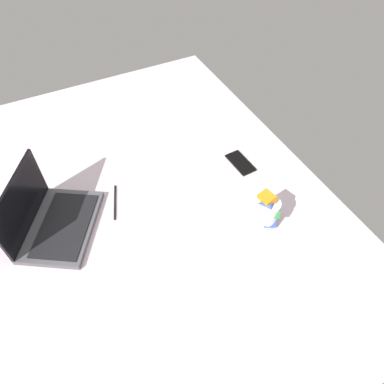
{
  "coord_description": "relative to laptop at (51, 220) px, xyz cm",
  "views": [
    {
      "loc": [
        -87.48,
        21.48,
        125.62
      ],
      "look_at": [
        -9.68,
        -17.75,
        24.0
      ],
      "focal_mm": 33.26,
      "sensor_mm": 36.0,
      "label": 1
    }
  ],
  "objects": [
    {
      "name": "snack_cup",
      "position": [
        -32.66,
        -70.43,
        1.84
      ],
      "size": [
        10.28,
        9.17,
        14.31
      ],
      "color": "silver",
      "rests_on": "bed_mattress"
    },
    {
      "name": "bed_mattress",
      "position": [
        -2.69,
        -32.79,
        -13.41
      ],
      "size": [
        180.0,
        140.0,
        18.0
      ],
      "primitive_type": "cube",
      "color": "silver",
      "rests_on": "ground"
    },
    {
      "name": "laptop",
      "position": [
        0.0,
        0.0,
        0.0
      ],
      "size": [
        40.16,
        36.91,
        23.0
      ],
      "rotation": [
        0.0,
        0.0,
        -0.55
      ],
      "color": "#4C4C51",
      "rests_on": "bed_mattress"
    },
    {
      "name": "charger_cable",
      "position": [
        0.87,
        -23.64,
        -4.11
      ],
      "size": [
        16.25,
        6.16,
        0.6
      ],
      "primitive_type": "cube",
      "rotation": [
        0.0,
        0.0,
        -0.34
      ],
      "color": "black",
      "rests_on": "bed_mattress"
    },
    {
      "name": "cell_phone",
      "position": [
        -2.94,
        -78.66,
        -4.01
      ],
      "size": [
        14.36,
        7.57,
        0.8
      ],
      "primitive_type": "cube",
      "rotation": [
        0.0,
        0.0,
        4.77
      ],
      "color": "black",
      "rests_on": "bed_mattress"
    }
  ]
}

